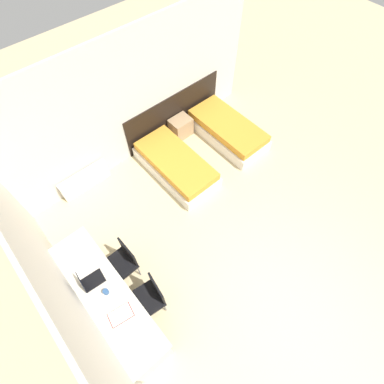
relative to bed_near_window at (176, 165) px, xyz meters
The scene contains 14 objects.
ground_plane 3.20m from the bed_near_window, 95.95° to the right, with size 20.00×20.00×0.00m, color beige.
wall_back 1.56m from the bed_near_window, 108.31° to the left, with size 5.96×0.05×2.70m.
wall_left 3.25m from the bed_near_window, 158.80° to the right, with size 0.05×5.15×2.70m.
headboard_panel 1.26m from the bed_near_window, 51.86° to the left, with size 2.52×0.03×0.98m.
bed_near_window is the anchor object (origin of this frame).
bed_near_door 1.51m from the bed_near_window, ahead, with size 0.90×1.86×0.43m.
nightstand 1.06m from the bed_near_window, 44.63° to the left, with size 0.46×0.37×0.46m.
radiator 1.86m from the bed_near_window, 151.65° to the left, with size 1.02×0.12×0.47m.
desk 2.94m from the bed_near_window, 149.29° to the right, with size 0.62×2.30×0.78m.
chair_near_laptop 2.34m from the bed_near_window, 151.14° to the right, with size 0.48×0.48×0.85m.
chair_near_notebook 2.77m from the bed_near_window, 137.64° to the right, with size 0.53×0.53×0.85m.
laptop 2.92m from the bed_near_window, 154.85° to the right, with size 0.34×0.25×0.33m.
open_notebook 3.17m from the bed_near_window, 143.06° to the right, with size 0.36×0.26×0.02m.
mug 2.95m from the bed_near_window, 148.99° to the right, with size 0.08×0.08×0.09m.
Camera 1 is at (-1.93, 0.07, 5.17)m, focal length 28.00 mm.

